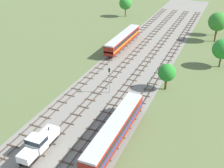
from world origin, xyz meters
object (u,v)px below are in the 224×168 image
object	(u,v)px
shunter_loco_left_nearest	(39,143)
diesel_railcar_centre_near	(115,129)
signal_post_nearest	(109,77)
passenger_coach_far_left_mid	(123,39)

from	to	relation	value
shunter_loco_left_nearest	diesel_railcar_centre_near	xyz separation A→B (m)	(9.90, 7.07, 0.59)
diesel_railcar_centre_near	signal_post_nearest	world-z (taller)	signal_post_nearest
passenger_coach_far_left_mid	signal_post_nearest	world-z (taller)	signal_post_nearest
passenger_coach_far_left_mid	signal_post_nearest	size ratio (longest dim) A/B	3.67
diesel_railcar_centre_near	passenger_coach_far_left_mid	world-z (taller)	same
shunter_loco_left_nearest	passenger_coach_far_left_mid	xyz separation A→B (m)	(-4.95, 49.61, 0.60)
shunter_loco_left_nearest	signal_post_nearest	xyz separation A→B (m)	(2.48, 22.05, 1.75)
shunter_loco_left_nearest	signal_post_nearest	world-z (taller)	signal_post_nearest
shunter_loco_left_nearest	signal_post_nearest	bearing A→B (deg)	83.60
diesel_railcar_centre_near	passenger_coach_far_left_mid	bearing A→B (deg)	109.25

